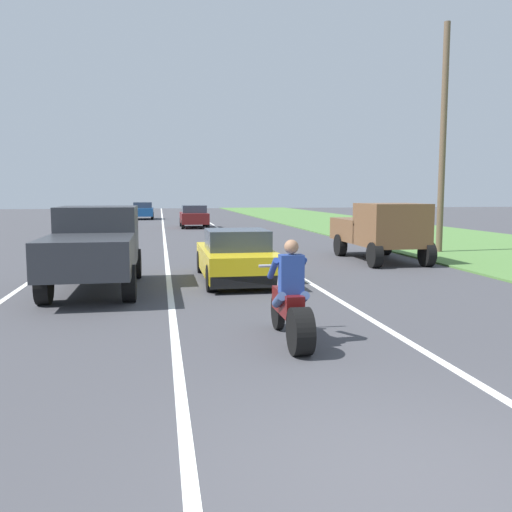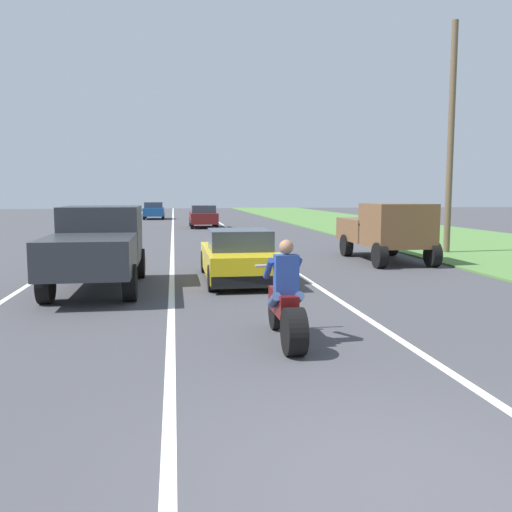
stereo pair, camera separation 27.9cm
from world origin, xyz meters
name	(u,v)px [view 2 (the right image)]	position (x,y,z in m)	size (l,w,h in m)	color
ground_plane	(398,489)	(0.00, 0.00, 0.00)	(160.00, 160.00, 0.00)	#424247
lane_stripe_left_solid	(86,248)	(-5.40, 20.00, 0.00)	(0.14, 120.00, 0.01)	white
lane_stripe_right_solid	(255,246)	(1.80, 20.00, 0.00)	(0.14, 120.00, 0.01)	white
lane_stripe_centre_dashed	(172,247)	(-1.80, 20.00, 0.00)	(0.14, 120.00, 0.01)	white
grass_verge_right	(469,242)	(11.92, 20.00, 0.03)	(10.00, 120.00, 0.06)	#517F3D
motorcycle_with_rider	(286,306)	(-0.04, 4.26, 0.59)	(0.70, 2.21, 1.62)	black
sports_car_yellow	(239,257)	(-0.03, 10.52, 0.63)	(1.84, 4.30, 1.37)	yellow
pickup_truck_left_lane_dark_grey	(97,244)	(-3.55, 9.70, 1.11)	(2.02, 4.80, 1.98)	#2D3035
pickup_truck_right_shoulder_brown	(386,229)	(5.43, 14.01, 1.11)	(2.02, 4.80, 1.98)	brown
utility_pole_roadside	(451,140)	(8.64, 15.89, 4.32)	(0.24, 0.24, 8.63)	brown
distant_car_far_ahead	(203,216)	(0.24, 33.31, 0.77)	(1.80, 4.00, 1.50)	maroon
distant_car_further_ahead	(154,210)	(-3.47, 45.98, 0.77)	(1.80, 4.00, 1.50)	#194C8C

